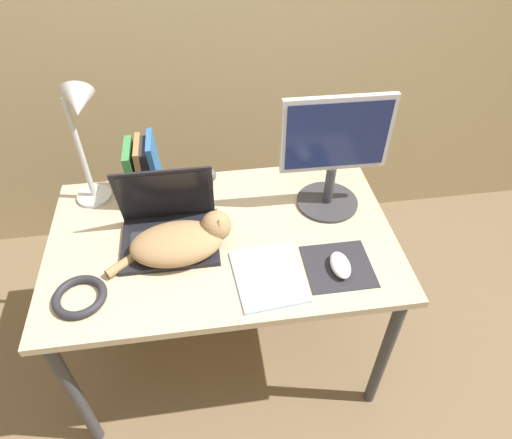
{
  "coord_description": "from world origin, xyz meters",
  "views": [
    {
      "loc": [
        -0.04,
        -0.76,
        1.87
      ],
      "look_at": [
        0.12,
        0.34,
        0.83
      ],
      "focal_mm": 32.0,
      "sensor_mm": 36.0,
      "label": 1
    }
  ],
  "objects": [
    {
      "name": "ground_plane",
      "position": [
        0.0,
        0.0,
        0.0
      ],
      "size": [
        12.0,
        12.0,
        0.0
      ],
      "primitive_type": "plane",
      "color": "brown"
    },
    {
      "name": "desk",
      "position": [
        0.0,
        0.37,
        0.65
      ],
      "size": [
        1.22,
        0.75,
        0.73
      ],
      "color": "tan",
      "rests_on": "ground_plane"
    },
    {
      "name": "laptop",
      "position": [
        -0.18,
        0.39,
        0.78
      ],
      "size": [
        0.33,
        0.26,
        0.27
      ],
      "color": "black",
      "rests_on": "desk"
    },
    {
      "name": "cat",
      "position": [
        -0.13,
        0.32,
        0.78
      ],
      "size": [
        0.43,
        0.21,
        0.13
      ],
      "color": "#99754C",
      "rests_on": "desk"
    },
    {
      "name": "external_monitor",
      "position": [
        0.41,
        0.5,
        0.96
      ],
      "size": [
        0.38,
        0.23,
        0.45
      ],
      "color": "#333338",
      "rests_on": "desk"
    },
    {
      "name": "mousepad",
      "position": [
        0.37,
        0.18,
        0.73
      ],
      "size": [
        0.22,
        0.21,
        0.0
      ],
      "color": "#232328",
      "rests_on": "desk"
    },
    {
      "name": "computer_mouse",
      "position": [
        0.37,
        0.17,
        0.75
      ],
      "size": [
        0.06,
        0.11,
        0.04
      ],
      "color": "silver",
      "rests_on": "mousepad"
    },
    {
      "name": "book_row",
      "position": [
        -0.26,
        0.63,
        0.85
      ],
      "size": [
        0.12,
        0.16,
        0.26
      ],
      "color": "#387A42",
      "rests_on": "desk"
    },
    {
      "name": "desk_lamp",
      "position": [
        -0.43,
        0.62,
        1.06
      ],
      "size": [
        0.17,
        0.17,
        0.49
      ],
      "color": "silver",
      "rests_on": "desk"
    },
    {
      "name": "cable_coil",
      "position": [
        -0.46,
        0.16,
        0.74
      ],
      "size": [
        0.17,
        0.17,
        0.03
      ],
      "color": "#232328",
      "rests_on": "desk"
    },
    {
      "name": "notepad",
      "position": [
        0.13,
        0.17,
        0.73
      ],
      "size": [
        0.24,
        0.28,
        0.01
      ],
      "color": "#99C6E0",
      "rests_on": "desk"
    },
    {
      "name": "webcam",
      "position": [
        -0.02,
        0.66,
        0.77
      ],
      "size": [
        0.05,
        0.05,
        0.08
      ],
      "color": "#232328",
      "rests_on": "desk"
    }
  ]
}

